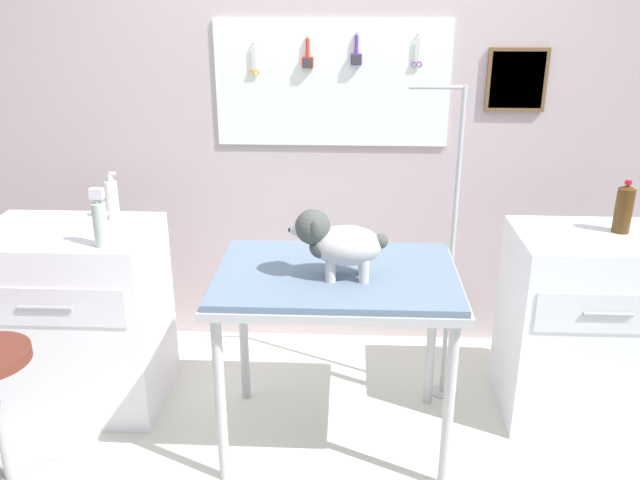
# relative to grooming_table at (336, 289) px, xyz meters

# --- Properties ---
(rear_wall_panel) EXTENTS (4.00, 0.11, 2.30)m
(rear_wall_panel) POSITION_rel_grooming_table_xyz_m (-0.05, 0.98, 0.40)
(rear_wall_panel) COLOR #BBA9AC
(rear_wall_panel) RESTS_ON ground
(grooming_table) EXTENTS (1.03, 0.71, 0.83)m
(grooming_table) POSITION_rel_grooming_table_xyz_m (0.00, 0.00, 0.00)
(grooming_table) COLOR #B7B7BC
(grooming_table) RESTS_ON ground
(grooming_arm) EXTENTS (0.30, 0.11, 1.55)m
(grooming_arm) POSITION_rel_grooming_table_xyz_m (0.53, 0.38, -0.03)
(grooming_arm) COLOR #B7B7BC
(grooming_arm) RESTS_ON ground
(dog) EXTENTS (0.40, 0.18, 0.29)m
(dog) POSITION_rel_grooming_table_xyz_m (0.00, -0.06, 0.23)
(dog) COLOR silver
(dog) RESTS_ON grooming_table
(counter_left) EXTENTS (0.80, 0.58, 0.90)m
(counter_left) POSITION_rel_grooming_table_xyz_m (-1.26, 0.26, -0.30)
(counter_left) COLOR white
(counter_left) RESTS_ON ground
(cabinet_right) EXTENTS (0.68, 0.54, 0.91)m
(cabinet_right) POSITION_rel_grooming_table_xyz_m (1.14, 0.28, -0.30)
(cabinet_right) COLOR white
(cabinet_right) RESTS_ON ground
(shampoo_bottle) EXTENTS (0.06, 0.06, 0.23)m
(shampoo_bottle) POSITION_rel_grooming_table_xyz_m (-1.08, 0.42, 0.25)
(shampoo_bottle) COLOR white
(shampoo_bottle) RESTS_ON counter_left
(spray_bottle_tall) EXTENTS (0.06, 0.06, 0.26)m
(spray_bottle_tall) POSITION_rel_grooming_table_xyz_m (-1.01, 0.07, 0.26)
(spray_bottle_tall) COLOR #ABBAB2
(spray_bottle_tall) RESTS_ON counter_left
(soda_bottle) EXTENTS (0.08, 0.08, 0.24)m
(soda_bottle) POSITION_rel_grooming_table_xyz_m (1.27, 0.33, 0.27)
(soda_bottle) COLOR #4B2F11
(soda_bottle) RESTS_ON cabinet_right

